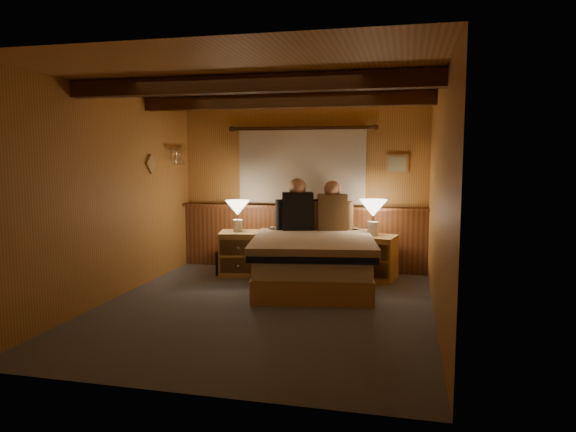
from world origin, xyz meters
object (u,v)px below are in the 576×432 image
(bed, at_px, (313,261))
(lamp_left, at_px, (238,210))
(nightstand_right, at_px, (375,258))
(duffel_bag, at_px, (238,262))
(person_left, at_px, (298,208))
(lamp_right, at_px, (373,210))
(nightstand_left, at_px, (240,253))
(person_right, at_px, (332,210))

(bed, bearing_deg, lamp_left, 150.53)
(bed, height_order, nightstand_right, bed)
(lamp_left, bearing_deg, duffel_bag, 107.58)
(nightstand_right, height_order, person_left, person_left)
(person_left, xyz_separation_m, duffel_bag, (-0.83, -0.11, -0.76))
(lamp_right, height_order, person_left, person_left)
(nightstand_left, bearing_deg, lamp_right, -6.46)
(person_left, relative_size, person_right, 1.05)
(lamp_left, height_order, lamp_right, lamp_right)
(lamp_right, bearing_deg, person_left, -177.54)
(nightstand_right, relative_size, person_left, 0.85)
(person_right, bearing_deg, bed, -115.97)
(bed, relative_size, person_right, 2.97)
(person_right, bearing_deg, nightstand_right, -21.87)
(bed, bearing_deg, duffel_bag, 149.71)
(nightstand_left, distance_m, nightstand_right, 1.85)
(nightstand_right, distance_m, lamp_left, 1.98)
(bed, bearing_deg, person_right, 68.10)
(lamp_left, xyz_separation_m, lamp_right, (1.84, 0.18, 0.02))
(nightstand_left, distance_m, person_left, 1.02)
(lamp_right, xyz_separation_m, person_left, (-1.02, -0.04, 0.01))
(bed, height_order, lamp_left, lamp_left)
(nightstand_left, bearing_deg, bed, -32.67)
(nightstand_right, bearing_deg, lamp_right, 148.10)
(lamp_right, bearing_deg, bed, -139.84)
(person_right, relative_size, duffel_bag, 1.22)
(bed, xyz_separation_m, duffel_bag, (-1.15, 0.44, -0.16))
(duffel_bag, bearing_deg, nightstand_left, -29.97)
(lamp_right, distance_m, person_left, 1.02)
(bed, xyz_separation_m, person_right, (0.14, 0.65, 0.59))
(lamp_left, relative_size, person_left, 0.59)
(duffel_bag, bearing_deg, bed, -24.59)
(nightstand_left, height_order, duffel_bag, nightstand_left)
(nightstand_right, distance_m, person_right, 0.87)
(bed, distance_m, lamp_left, 1.35)
(person_left, bearing_deg, lamp_left, 172.69)
(nightstand_left, relative_size, lamp_left, 1.48)
(bed, relative_size, lamp_right, 4.35)
(lamp_left, distance_m, lamp_right, 1.85)
(nightstand_left, xyz_separation_m, person_left, (0.79, 0.13, 0.63))
(bed, relative_size, person_left, 2.84)
(lamp_right, distance_m, person_right, 0.56)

